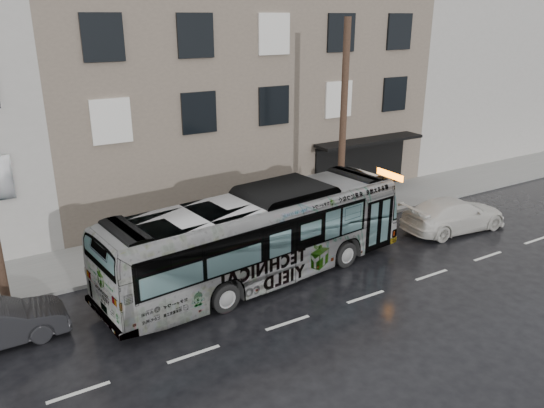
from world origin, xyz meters
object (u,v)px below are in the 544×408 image
(sign_post, at_px, (359,194))
(bus, at_px, (260,236))
(utility_pole_front, at_px, (343,126))
(white_sedan, at_px, (454,214))

(sign_post, relative_size, bus, 0.20)
(utility_pole_front, xyz_separation_m, bus, (-5.73, -2.68, -2.98))
(bus, bearing_deg, white_sedan, -98.92)
(sign_post, bearing_deg, utility_pole_front, 180.00)
(utility_pole_front, relative_size, bus, 0.75)
(utility_pole_front, xyz_separation_m, white_sedan, (4.11, -3.09, -3.91))
(white_sedan, bearing_deg, bus, 92.46)
(utility_pole_front, distance_m, white_sedan, 6.46)
(sign_post, distance_m, bus, 7.34)
(sign_post, relative_size, white_sedan, 0.47)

